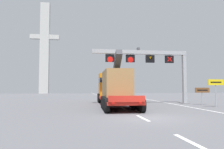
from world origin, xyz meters
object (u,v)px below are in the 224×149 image
overhead_lane_gantry (152,60)px  heavy_haul_truck_red (113,87)px  exit_sign_yellow (216,86)px  bridge_pylon_distant (45,47)px  tourist_info_sign_brown (202,92)px

overhead_lane_gantry → heavy_haul_truck_red: 5.68m
exit_sign_yellow → bridge_pylon_distant: bridge_pylon_distant is taller
tourist_info_sign_brown → bridge_pylon_distant: 55.42m
overhead_lane_gantry → bridge_pylon_distant: size_ratio=0.40×
overhead_lane_gantry → heavy_haul_truck_red: size_ratio=0.81×
tourist_info_sign_brown → bridge_pylon_distant: bearing=117.3°
exit_sign_yellow → tourist_info_sign_brown: (0.18, 2.65, -0.62)m
exit_sign_yellow → heavy_haul_truck_red: bearing=156.5°
overhead_lane_gantry → tourist_info_sign_brown: overhead_lane_gantry is taller
exit_sign_yellow → bridge_pylon_distant: size_ratio=0.09×
tourist_info_sign_brown → exit_sign_yellow: bearing=-94.0°
heavy_haul_truck_red → overhead_lane_gantry: bearing=9.8°
heavy_haul_truck_red → exit_sign_yellow: 10.31m
overhead_lane_gantry → exit_sign_yellow: bearing=-46.1°
heavy_haul_truck_red → tourist_info_sign_brown: bearing=-8.6°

